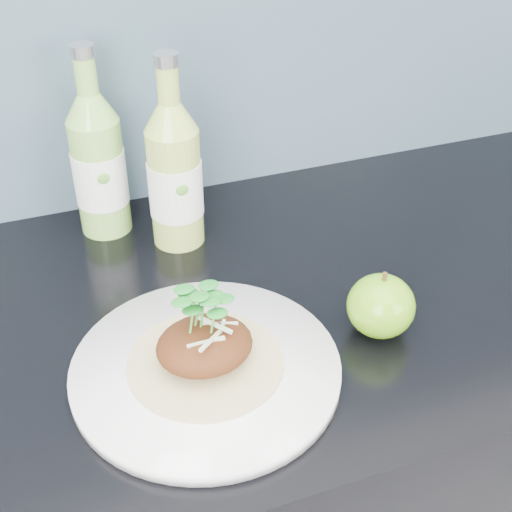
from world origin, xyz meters
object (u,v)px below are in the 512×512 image
object	(u,v)px
green_apple	(381,306)
cider_bottle_right	(175,175)
cider_bottle_left	(99,165)
dinner_plate	(206,369)

from	to	relation	value
green_apple	cider_bottle_right	size ratio (longest dim) A/B	0.33
cider_bottle_left	dinner_plate	bearing A→B (deg)	-67.28
green_apple	dinner_plate	bearing A→B (deg)	-179.79
green_apple	cider_bottle_left	bearing A→B (deg)	127.97
dinner_plate	cider_bottle_left	distance (m)	0.35
cider_bottle_left	green_apple	bearing A→B (deg)	-37.41
dinner_plate	cider_bottle_right	xyz separation A→B (m)	(0.04, 0.27, 0.09)
cider_bottle_left	cider_bottle_right	bearing A→B (deg)	-21.30
green_apple	cider_bottle_left	world-z (taller)	cider_bottle_left
green_apple	cider_bottle_left	size ratio (longest dim) A/B	0.33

